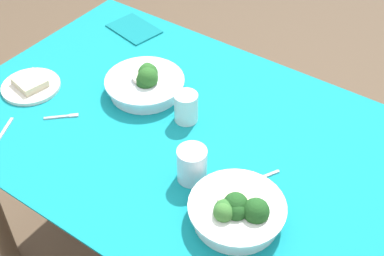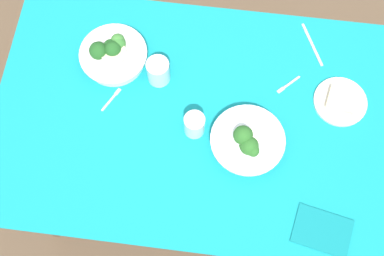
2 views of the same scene
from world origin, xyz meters
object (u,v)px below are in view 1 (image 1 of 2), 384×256
object	(u,v)px
bread_side_plate	(31,85)
water_glass_side	(192,165)
broccoli_bowl_near	(146,83)
napkin_folded_upper	(134,29)
broccoli_bowl_far	(237,211)
fork_by_far_bowl	(63,116)
fork_by_near_bowl	(261,178)
water_glass_center	(186,107)

from	to	relation	value
bread_side_plate	water_glass_side	distance (m)	0.67
broccoli_bowl_near	napkin_folded_upper	xyz separation A→B (m)	(0.28, -0.27, -0.03)
broccoli_bowl_far	water_glass_side	distance (m)	0.19
broccoli_bowl_near	water_glass_side	xyz separation A→B (m)	(-0.34, 0.22, 0.02)
bread_side_plate	napkin_folded_upper	distance (m)	0.48
fork_by_far_bowl	fork_by_near_bowl	size ratio (longest dim) A/B	0.84
bread_side_plate	napkin_folded_upper	size ratio (longest dim) A/B	1.03
broccoli_bowl_far	broccoli_bowl_near	bearing A→B (deg)	-28.06
broccoli_bowl_near	bread_side_plate	xyz separation A→B (m)	(0.33, 0.20, -0.02)
broccoli_bowl_near	fork_by_near_bowl	distance (m)	0.51
broccoli_bowl_near	fork_by_near_bowl	xyz separation A→B (m)	(-0.50, 0.11, -0.03)
water_glass_center	fork_by_far_bowl	xyz separation A→B (m)	(0.32, 0.21, -0.05)
broccoli_bowl_far	napkin_folded_upper	xyz separation A→B (m)	(0.80, -0.55, -0.04)
water_glass_center	fork_by_far_bowl	size ratio (longest dim) A/B	1.16
broccoli_bowl_far	water_glass_center	bearing A→B (deg)	-36.18
water_glass_side	napkin_folded_upper	xyz separation A→B (m)	(0.62, -0.49, -0.05)
water_glass_center	fork_by_far_bowl	bearing A→B (deg)	33.83
broccoli_bowl_far	water_glass_center	world-z (taller)	broccoli_bowl_far
bread_side_plate	fork_by_far_bowl	size ratio (longest dim) A/B	2.31
fork_by_far_bowl	fork_by_near_bowl	bearing A→B (deg)	-32.26
broccoli_bowl_far	napkin_folded_upper	bearing A→B (deg)	-34.45
broccoli_bowl_near	water_glass_center	size ratio (longest dim) A/B	2.67
broccoli_bowl_near	water_glass_side	world-z (taller)	same
water_glass_side	fork_by_near_bowl	size ratio (longest dim) A/B	1.05
broccoli_bowl_near	water_glass_side	size ratio (longest dim) A/B	2.50
broccoli_bowl_near	napkin_folded_upper	world-z (taller)	broccoli_bowl_near
broccoli_bowl_far	fork_by_near_bowl	bearing A→B (deg)	-82.83
bread_side_plate	fork_by_near_bowl	size ratio (longest dim) A/B	1.95
fork_by_near_bowl	napkin_folded_upper	distance (m)	0.86
broccoli_bowl_near	bread_side_plate	world-z (taller)	broccoli_bowl_near
water_glass_side	fork_by_near_bowl	world-z (taller)	water_glass_side
water_glass_center	napkin_folded_upper	bearing A→B (deg)	-33.16
bread_side_plate	napkin_folded_upper	xyz separation A→B (m)	(-0.05, -0.47, -0.01)
broccoli_bowl_near	fork_by_near_bowl	bearing A→B (deg)	167.09
bread_side_plate	broccoli_bowl_far	bearing A→B (deg)	175.05
water_glass_center	fork_by_far_bowl	distance (m)	0.39
broccoli_bowl_near	broccoli_bowl_far	bearing A→B (deg)	151.94
napkin_folded_upper	water_glass_side	bearing A→B (deg)	141.56
fork_by_far_bowl	bread_side_plate	bearing A→B (deg)	123.02
water_glass_center	broccoli_bowl_far	bearing A→B (deg)	143.82
water_glass_side	fork_by_near_bowl	xyz separation A→B (m)	(-0.16, -0.11, -0.05)
fork_by_near_bowl	broccoli_bowl_near	bearing A→B (deg)	-74.77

